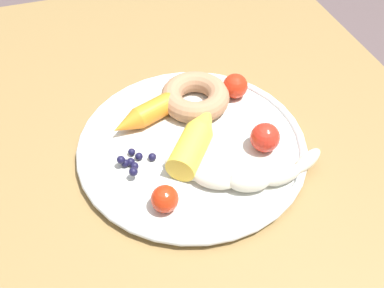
% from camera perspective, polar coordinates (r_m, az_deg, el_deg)
% --- Properties ---
extents(dining_table, '(1.03, 0.73, 0.75)m').
position_cam_1_polar(dining_table, '(0.70, 1.78, -6.99)').
color(dining_table, olive).
rests_on(dining_table, ground_plane).
extents(plate, '(0.33, 0.33, 0.02)m').
position_cam_1_polar(plate, '(0.61, -0.00, -0.18)').
color(plate, silver).
rests_on(plate, dining_table).
extents(banana, '(0.10, 0.22, 0.03)m').
position_cam_1_polar(banana, '(0.56, 7.41, -4.10)').
color(banana, beige).
rests_on(banana, plate).
extents(carrot_orange, '(0.07, 0.11, 0.03)m').
position_cam_1_polar(carrot_orange, '(0.63, -6.45, 3.79)').
color(carrot_orange, orange).
rests_on(carrot_orange, plate).
extents(carrot_yellow, '(0.12, 0.11, 0.04)m').
position_cam_1_polar(carrot_yellow, '(0.59, 0.56, 0.82)').
color(carrot_yellow, yellow).
rests_on(carrot_yellow, plate).
extents(donut, '(0.13, 0.13, 0.03)m').
position_cam_1_polar(donut, '(0.66, 0.41, 6.31)').
color(donut, '#B07D58').
rests_on(donut, plate).
extents(blueberry_pile, '(0.05, 0.05, 0.02)m').
position_cam_1_polar(blueberry_pile, '(0.58, -7.80, -2.35)').
color(blueberry_pile, '#191638').
rests_on(blueberry_pile, plate).
extents(tomato_near, '(0.04, 0.04, 0.04)m').
position_cam_1_polar(tomato_near, '(0.60, 9.68, 0.86)').
color(tomato_near, red).
rests_on(tomato_near, plate).
extents(tomato_mid, '(0.04, 0.04, 0.04)m').
position_cam_1_polar(tomato_mid, '(0.68, 5.77, 7.68)').
color(tomato_mid, red).
rests_on(tomato_mid, plate).
extents(tomato_far, '(0.03, 0.03, 0.03)m').
position_cam_1_polar(tomato_far, '(0.53, -3.64, -7.29)').
color(tomato_far, red).
rests_on(tomato_far, plate).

